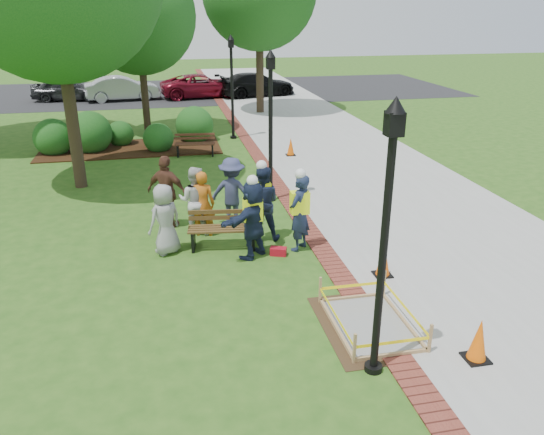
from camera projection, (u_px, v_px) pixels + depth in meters
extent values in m
plane|color=#285116|center=(260.00, 286.00, 10.81)|extent=(100.00, 100.00, 0.00)
cube|color=#9E9E99|center=(338.00, 151.00, 20.84)|extent=(6.00, 60.00, 0.02)
cube|color=maroon|center=(257.00, 155.00, 20.23)|extent=(0.50, 60.00, 0.03)
cube|color=#381E0F|center=(131.00, 149.00, 21.14)|extent=(7.00, 3.00, 0.05)
cube|color=black|center=(186.00, 91.00, 35.35)|extent=(36.00, 12.00, 0.01)
cube|color=#47331E|center=(370.00, 326.00, 9.47)|extent=(1.70, 2.30, 0.01)
cube|color=gray|center=(370.00, 325.00, 9.47)|extent=(1.20, 1.80, 0.04)
cube|color=tan|center=(370.00, 324.00, 9.46)|extent=(1.32, 1.92, 0.08)
cube|color=tan|center=(371.00, 313.00, 9.37)|extent=(1.35, 1.95, 0.55)
cube|color=yellow|center=(371.00, 311.00, 9.36)|extent=(1.30, 1.90, 0.06)
cube|color=brown|center=(223.00, 229.00, 12.34)|extent=(1.66, 0.69, 0.04)
cube|color=brown|center=(223.00, 215.00, 12.49)|extent=(1.60, 0.26, 0.26)
cube|color=black|center=(223.00, 239.00, 12.44)|extent=(1.52, 0.73, 0.47)
cube|color=brown|center=(195.00, 144.00, 20.05)|extent=(1.55, 0.61, 0.04)
cube|color=brown|center=(195.00, 136.00, 20.19)|extent=(1.50, 0.21, 0.24)
cube|color=black|center=(195.00, 150.00, 20.14)|extent=(1.41, 0.65, 0.44)
cube|color=black|center=(476.00, 359.00, 8.55)|extent=(0.39, 0.39, 0.05)
cone|color=#F86007|center=(479.00, 339.00, 8.41)|extent=(0.30, 0.30, 0.71)
cube|color=black|center=(382.00, 275.00, 11.21)|extent=(0.37, 0.37, 0.05)
cone|color=#FF5D08|center=(384.00, 259.00, 11.08)|extent=(0.29, 0.29, 0.68)
cube|color=black|center=(291.00, 155.00, 20.20)|extent=(0.35, 0.35, 0.05)
cone|color=#F15B07|center=(291.00, 146.00, 20.08)|extent=(0.27, 0.27, 0.64)
cube|color=#A60C1C|center=(278.00, 251.00, 12.13)|extent=(0.41, 0.32, 0.18)
cylinder|color=black|center=(382.00, 262.00, 7.62)|extent=(0.12, 0.12, 3.80)
cube|color=black|center=(394.00, 124.00, 6.87)|extent=(0.22, 0.22, 0.32)
cone|color=black|center=(396.00, 104.00, 6.78)|extent=(0.28, 0.28, 0.22)
cylinder|color=black|center=(373.00, 367.00, 8.30)|extent=(0.28, 0.28, 0.10)
cylinder|color=black|center=(271.00, 137.00, 14.89)|extent=(0.12, 0.12, 3.80)
cube|color=black|center=(271.00, 63.00, 14.14)|extent=(0.22, 0.22, 0.32)
cone|color=black|center=(271.00, 53.00, 14.05)|extent=(0.28, 0.28, 0.22)
cylinder|color=black|center=(271.00, 199.00, 15.57)|extent=(0.28, 0.28, 0.10)
cylinder|color=black|center=(232.00, 94.00, 22.16)|extent=(0.12, 0.12, 3.80)
cube|color=black|center=(231.00, 43.00, 21.41)|extent=(0.22, 0.22, 0.32)
cone|color=black|center=(231.00, 37.00, 21.32)|extent=(0.28, 0.28, 0.22)
cylinder|color=black|center=(233.00, 137.00, 22.85)|extent=(0.28, 0.28, 0.10)
cylinder|color=#3D2D1E|center=(70.00, 105.00, 15.82)|extent=(0.37, 0.37, 5.15)
cylinder|color=#3D2D1E|center=(144.00, 87.00, 22.93)|extent=(0.31, 0.31, 4.07)
sphere|color=#154B18|center=(138.00, 16.00, 21.85)|extent=(4.79, 4.79, 4.79)
cylinder|color=#3D2D1E|center=(260.00, 65.00, 27.50)|extent=(0.40, 0.40, 4.93)
sphere|color=#154B18|center=(55.00, 153.00, 20.51)|extent=(1.46, 1.46, 1.46)
sphere|color=#154B18|center=(92.00, 151.00, 20.88)|extent=(1.68, 1.68, 1.68)
sphere|color=#154B18|center=(159.00, 151.00, 20.89)|extent=(1.18, 1.18, 1.18)
sphere|color=#154B18|center=(195.00, 141.00, 22.42)|extent=(1.57, 1.57, 1.57)
sphere|color=#154B18|center=(121.00, 145.00, 21.78)|extent=(1.07, 1.07, 1.07)
imported|color=gray|center=(165.00, 220.00, 11.98)|extent=(0.63, 0.57, 1.65)
imported|color=#B85C15|center=(203.00, 204.00, 12.93)|extent=(0.59, 0.45, 1.65)
imported|color=silver|center=(195.00, 201.00, 13.06)|extent=(0.63, 0.51, 1.71)
imported|color=brown|center=(167.00, 192.00, 13.39)|extent=(0.71, 0.64, 1.88)
imported|color=#35395D|center=(232.00, 193.00, 13.46)|extent=(0.67, 0.55, 1.81)
imported|color=#1C2A49|center=(253.00, 220.00, 11.80)|extent=(0.67, 0.65, 1.78)
cube|color=#E2FF15|center=(253.00, 209.00, 11.70)|extent=(0.42, 0.26, 0.52)
sphere|color=white|center=(252.00, 181.00, 11.46)|extent=(0.25, 0.25, 0.25)
imported|color=#18263F|center=(299.00, 213.00, 12.14)|extent=(0.67, 0.68, 1.81)
cube|color=#E2FF15|center=(300.00, 202.00, 12.04)|extent=(0.42, 0.26, 0.52)
sphere|color=white|center=(300.00, 174.00, 11.79)|extent=(0.25, 0.25, 0.25)
imported|color=#17263E|center=(262.00, 203.00, 12.69)|extent=(0.65, 0.48, 1.84)
cube|color=#E2FF15|center=(262.00, 193.00, 12.59)|extent=(0.42, 0.26, 0.52)
sphere|color=white|center=(262.00, 166.00, 12.34)|extent=(0.25, 0.25, 0.25)
imported|color=#272729|center=(70.00, 101.00, 31.91)|extent=(2.51, 4.85, 1.52)
imported|color=#A2A2A7|center=(124.00, 101.00, 31.95)|extent=(2.69, 4.98, 1.55)
imported|color=maroon|center=(203.00, 97.00, 33.09)|extent=(2.61, 4.92, 1.53)
imported|color=black|center=(256.00, 96.00, 33.54)|extent=(3.15, 5.14, 1.56)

